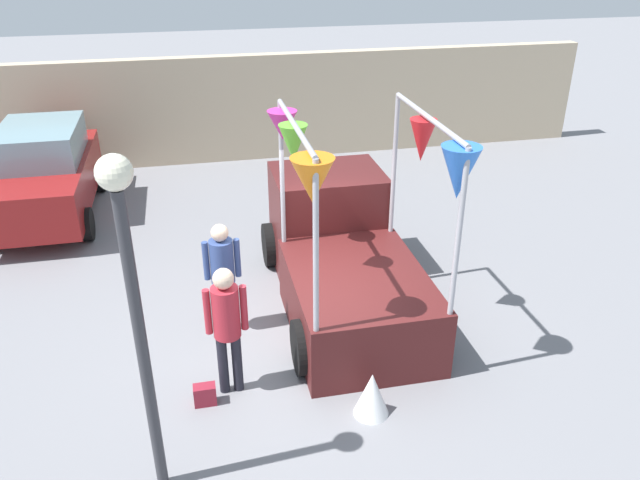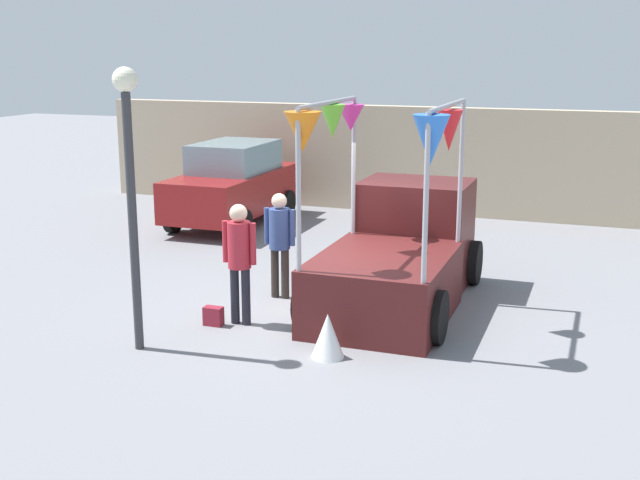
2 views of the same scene
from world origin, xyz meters
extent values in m
plane|color=slate|center=(0.00, 0.00, 0.00)|extent=(60.00, 60.00, 0.00)
cube|color=#4C1919|center=(0.84, -0.05, 0.50)|extent=(1.90, 2.60, 1.00)
cube|color=#4C1919|center=(0.84, 1.95, 0.90)|extent=(1.80, 1.40, 1.80)
cube|color=#8CB2C6|center=(0.84, 1.95, 1.35)|extent=(1.76, 1.37, 0.60)
cylinder|color=black|center=(-0.11, 2.30, 0.38)|extent=(0.22, 0.76, 0.76)
cylinder|color=black|center=(1.79, 2.30, 0.38)|extent=(0.22, 0.76, 0.76)
cylinder|color=black|center=(-0.11, -0.75, 0.38)|extent=(0.22, 0.76, 0.76)
cylinder|color=black|center=(1.79, -0.75, 0.38)|extent=(0.22, 0.76, 0.76)
cylinder|color=#A5A5AD|center=(-0.03, 1.17, 2.10)|extent=(0.07, 0.07, 2.21)
cylinder|color=#A5A5AD|center=(1.71, 1.17, 2.10)|extent=(0.07, 0.07, 2.21)
cylinder|color=#A5A5AD|center=(-0.03, -1.27, 2.10)|extent=(0.07, 0.07, 2.21)
cylinder|color=#A5A5AD|center=(1.71, -1.27, 2.10)|extent=(0.07, 0.07, 2.21)
cylinder|color=#A5A5AD|center=(-0.03, -0.05, 3.21)|extent=(0.07, 2.44, 0.07)
cylinder|color=#A5A5AD|center=(1.71, -0.05, 3.21)|extent=(0.07, 2.44, 0.07)
cone|color=orange|center=(-0.03, -1.10, 2.89)|extent=(0.69, 0.69, 0.53)
cone|color=blue|center=(1.71, -1.10, 2.84)|extent=(0.63, 0.63, 0.65)
cone|color=#66CC33|center=(-0.03, 0.12, 2.93)|extent=(0.51, 0.51, 0.49)
cone|color=red|center=(1.71, 0.12, 2.85)|extent=(0.48, 0.48, 0.58)
cone|color=#D83399|center=(-0.03, 1.00, 2.91)|extent=(0.58, 0.58, 0.42)
cube|color=maroon|center=(-4.23, 5.23, 0.77)|extent=(1.70, 4.00, 0.90)
cube|color=#72939E|center=(-4.23, 5.38, 1.55)|extent=(1.50, 2.10, 0.66)
cylinder|color=black|center=(-5.08, 6.48, 0.32)|extent=(0.18, 0.64, 0.64)
cylinder|color=black|center=(-3.38, 6.48, 0.32)|extent=(0.18, 0.64, 0.64)
cylinder|color=black|center=(-5.08, 3.98, 0.32)|extent=(0.18, 0.64, 0.64)
cylinder|color=black|center=(-3.38, 3.98, 0.32)|extent=(0.18, 0.64, 0.64)
cylinder|color=black|center=(-1.18, -0.95, 0.43)|extent=(0.13, 0.13, 0.86)
cylinder|color=black|center=(-1.00, -0.95, 0.43)|extent=(0.13, 0.13, 0.86)
cylinder|color=#B22633|center=(-1.09, -0.95, 1.20)|extent=(0.34, 0.34, 0.68)
sphere|color=beige|center=(-1.09, -0.95, 1.67)|extent=(0.26, 0.26, 0.26)
cylinder|color=#B22633|center=(-1.31, -0.95, 1.24)|extent=(0.09, 0.09, 0.61)
cylinder|color=#B22633|center=(-0.87, -0.95, 1.24)|extent=(0.09, 0.09, 0.61)
cylinder|color=#2D2823|center=(-1.13, 0.44, 0.41)|extent=(0.13, 0.13, 0.83)
cylinder|color=#2D2823|center=(-0.95, 0.44, 0.41)|extent=(0.13, 0.13, 0.83)
cylinder|color=#33477F|center=(-1.04, 0.44, 1.15)|extent=(0.34, 0.34, 0.65)
sphere|color=beige|center=(-1.04, 0.44, 1.60)|extent=(0.25, 0.25, 0.25)
cylinder|color=#33477F|center=(-1.26, 0.44, 1.19)|extent=(0.09, 0.09, 0.59)
cylinder|color=#33477F|center=(-0.82, 0.44, 1.19)|extent=(0.09, 0.09, 0.59)
cube|color=maroon|center=(-1.44, -1.15, 0.14)|extent=(0.28, 0.16, 0.28)
cylinder|color=#333338|center=(-1.95, -2.33, 1.72)|extent=(0.12, 0.12, 3.43)
sphere|color=#F2EDCC|center=(-1.95, -2.33, 3.59)|extent=(0.32, 0.32, 0.32)
cube|color=tan|center=(0.00, 8.03, 1.30)|extent=(18.00, 0.36, 2.60)
cone|color=white|center=(0.56, -1.75, 0.30)|extent=(0.62, 0.62, 0.60)
camera|label=1|loc=(-1.31, -7.41, 5.43)|focal=35.00mm
camera|label=2|loc=(3.86, -11.12, 3.98)|focal=45.00mm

